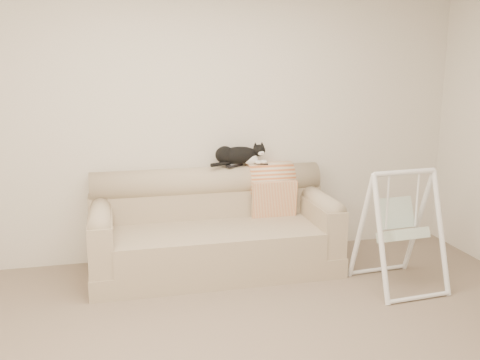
# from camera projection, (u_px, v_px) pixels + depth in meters

# --- Properties ---
(ground_plane) EXTENTS (5.00, 5.00, 0.00)m
(ground_plane) POSITION_uv_depth(u_px,v_px,m) (263.00, 359.00, 3.44)
(ground_plane) COLOR brown
(ground_plane) RESTS_ON ground
(room_shell) EXTENTS (5.04, 4.04, 2.60)m
(room_shell) POSITION_uv_depth(u_px,v_px,m) (266.00, 122.00, 3.11)
(room_shell) COLOR beige
(room_shell) RESTS_ON ground
(sofa) EXTENTS (2.20, 0.93, 0.90)m
(sofa) POSITION_uv_depth(u_px,v_px,m) (213.00, 231.00, 4.89)
(sofa) COLOR tan
(sofa) RESTS_ON ground
(remote_a) EXTENTS (0.18, 0.14, 0.03)m
(remote_a) POSITION_uv_depth(u_px,v_px,m) (234.00, 165.00, 5.05)
(remote_a) COLOR black
(remote_a) RESTS_ON sofa
(remote_b) EXTENTS (0.18, 0.08, 0.02)m
(remote_b) POSITION_uv_depth(u_px,v_px,m) (259.00, 165.00, 5.09)
(remote_b) COLOR black
(remote_b) RESTS_ON sofa
(tuxedo_cat) EXTENTS (0.56, 0.23, 0.22)m
(tuxedo_cat) POSITION_uv_depth(u_px,v_px,m) (239.00, 155.00, 5.05)
(tuxedo_cat) COLOR black
(tuxedo_cat) RESTS_ON sofa
(throw_blanket) EXTENTS (0.43, 0.38, 0.58)m
(throw_blanket) POSITION_uv_depth(u_px,v_px,m) (270.00, 182.00, 5.17)
(throw_blanket) COLOR #D06A35
(throw_blanket) RESTS_ON sofa
(baby_swing) EXTENTS (0.66, 0.70, 1.01)m
(baby_swing) POSITION_uv_depth(u_px,v_px,m) (400.00, 229.00, 4.47)
(baby_swing) COLOR white
(baby_swing) RESTS_ON ground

